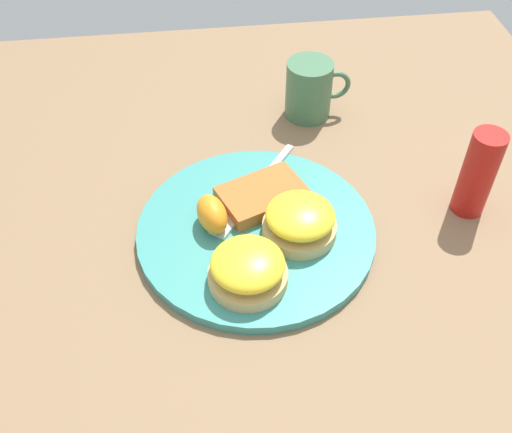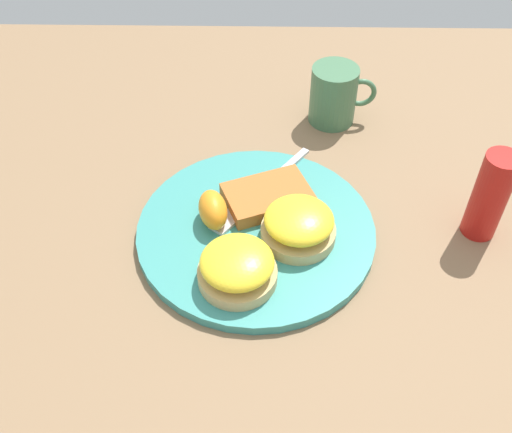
{
  "view_description": "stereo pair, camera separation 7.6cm",
  "coord_description": "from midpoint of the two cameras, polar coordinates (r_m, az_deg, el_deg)",
  "views": [
    {
      "loc": [
        -0.07,
        -0.52,
        0.58
      ],
      "look_at": [
        0.0,
        0.0,
        0.03
      ],
      "focal_mm": 42.0,
      "sensor_mm": 36.0,
      "label": 1
    },
    {
      "loc": [
        0.01,
        -0.53,
        0.58
      ],
      "look_at": [
        0.0,
        0.0,
        0.03
      ],
      "focal_mm": 42.0,
      "sensor_mm": 36.0,
      "label": 2
    }
  ],
  "objects": [
    {
      "name": "orange_wedge",
      "position": [
        0.76,
        -1.3,
        0.5
      ],
      "size": [
        0.05,
        0.07,
        0.04
      ],
      "primitive_type": "ellipsoid",
      "rotation": [
        0.0,
        0.0,
        4.97
      ],
      "color": "orange",
      "rests_on": "plate"
    },
    {
      "name": "cup",
      "position": [
        0.96,
        9.77,
        11.25
      ],
      "size": [
        0.1,
        0.07,
        0.09
      ],
      "color": "#42704C",
      "rests_on": "ground_plane"
    },
    {
      "name": "sandwich_benedict_left",
      "position": [
        0.7,
        1.3,
        -5.01
      ],
      "size": [
        0.1,
        0.1,
        0.05
      ],
      "color": "tan",
      "rests_on": "plate"
    },
    {
      "name": "hashbrown_patty",
      "position": [
        0.8,
        3.83,
        1.81
      ],
      "size": [
        0.13,
        0.11,
        0.02
      ],
      "primitive_type": "cube",
      "rotation": [
        0.0,
        0.0,
        0.38
      ],
      "color": "#B2642C",
      "rests_on": "plate"
    },
    {
      "name": "fork",
      "position": [
        0.82,
        2.79,
        2.05
      ],
      "size": [
        0.14,
        0.17,
        0.0
      ],
      "color": "silver",
      "rests_on": "plate"
    },
    {
      "name": "condiment_bottle",
      "position": [
        0.81,
        23.92,
        1.67
      ],
      "size": [
        0.04,
        0.04,
        0.13
      ],
      "primitive_type": "cylinder",
      "color": "#B21914",
      "rests_on": "ground_plane"
    },
    {
      "name": "ground_plane",
      "position": [
        0.78,
        2.77,
        -1.87
      ],
      "size": [
        1.1,
        1.1,
        0.0
      ],
      "primitive_type": "plane",
      "color": "#846647"
    },
    {
      "name": "sandwich_benedict_right",
      "position": [
        0.75,
        6.98,
        -0.96
      ],
      "size": [
        0.1,
        0.1,
        0.05
      ],
      "color": "tan",
      "rests_on": "plate"
    },
    {
      "name": "plate",
      "position": [
        0.78,
        2.79,
        -1.52
      ],
      "size": [
        0.31,
        0.31,
        0.01
      ],
      "primitive_type": "cylinder",
      "color": "teal",
      "rests_on": "ground_plane"
    }
  ]
}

